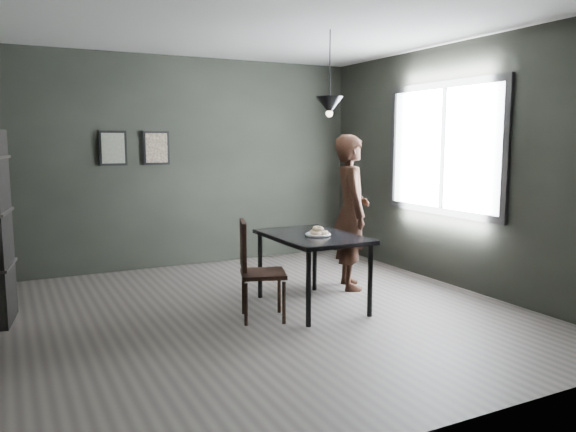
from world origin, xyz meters
name	(u,v)px	position (x,y,z in m)	size (l,w,h in m)	color
ground	(259,314)	(0.00, 0.00, 0.00)	(5.00, 5.00, 0.00)	#383331
back_wall	(182,163)	(0.00, 2.50, 1.40)	(5.00, 0.10, 2.80)	black
ceiling	(257,19)	(0.00, 0.00, 2.80)	(5.00, 5.00, 0.02)	silver
window_assembly	(443,149)	(2.47, 0.20, 1.60)	(0.04, 1.96, 1.56)	white
cafe_table	(312,242)	(0.60, 0.00, 0.67)	(0.80, 1.20, 0.75)	black
white_plate	(318,235)	(0.62, -0.09, 0.76)	(0.23, 0.23, 0.01)	white
donut_pile	(318,232)	(0.62, -0.09, 0.79)	(0.20, 0.19, 0.09)	beige
woman	(351,212)	(1.37, 0.46, 0.88)	(0.64, 0.42, 1.76)	black
wood_chair	(254,264)	(-0.09, -0.11, 0.54)	(0.52, 0.52, 0.95)	black
pendant_lamp	(329,105)	(0.85, 0.10, 2.05)	(0.28, 0.28, 0.86)	black
framed_print_left	(113,148)	(-0.90, 2.47, 1.60)	(0.34, 0.04, 0.44)	black
framed_print_right	(156,148)	(-0.35, 2.47, 1.60)	(0.34, 0.04, 0.44)	black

